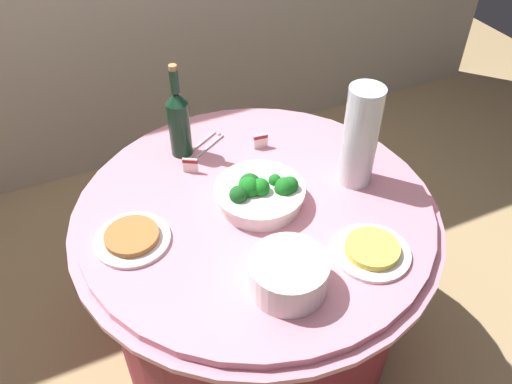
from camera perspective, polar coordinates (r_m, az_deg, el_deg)
name	(u,v)px	position (r m, az deg, el deg)	size (l,w,h in m)	color
ground_plane	(256,337)	(2.20, 0.00, -15.58)	(6.00, 6.00, 0.00)	tan
buffet_table	(256,279)	(1.90, 0.00, -9.42)	(1.16, 1.16, 0.74)	maroon
broccoli_bowl	(260,193)	(1.60, 0.46, -0.13)	(0.28, 0.28, 0.11)	white
plate_stack	(288,274)	(1.37, 3.55, -8.96)	(0.21, 0.21, 0.10)	white
wine_bottle	(179,122)	(1.77, -8.41, 7.61)	(0.07, 0.07, 0.34)	#123620
decorative_fruit_vase	(360,139)	(1.65, 11.26, 5.66)	(0.11, 0.11, 0.34)	silver
serving_tongs	(207,144)	(1.87, -5.38, 5.27)	(0.16, 0.12, 0.01)	silver
food_plate_peanuts	(132,238)	(1.55, -13.35, -4.90)	(0.22, 0.22, 0.03)	white
food_plate_fried_egg	(372,251)	(1.51, 12.51, -6.25)	(0.22, 0.22, 0.03)	white
label_placard_front	(261,140)	(1.84, 0.51, 5.65)	(0.05, 0.01, 0.05)	white
label_placard_mid	(190,165)	(1.74, -7.17, 2.97)	(0.05, 0.03, 0.05)	white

